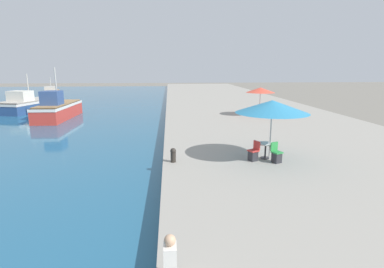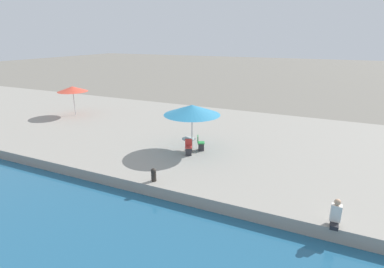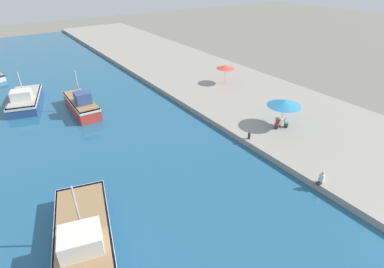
{
  "view_description": "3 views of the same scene",
  "coord_description": "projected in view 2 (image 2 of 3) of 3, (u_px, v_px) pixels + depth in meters",
  "views": [
    {
      "loc": [
        0.34,
        2.08,
        4.81
      ],
      "look_at": [
        1.5,
        17.33,
        1.41
      ],
      "focal_mm": 28.0,
      "sensor_mm": 36.0,
      "label": 1
    },
    {
      "loc": [
        -10.37,
        8.09,
        7.13
      ],
      "look_at": [
        4.97,
        15.22,
        1.61
      ],
      "focal_mm": 28.0,
      "sensor_mm": 36.0,
      "label": 2
    },
    {
      "loc": [
        -17.57,
        -1.72,
        14.79
      ],
      "look_at": [
        -4.0,
        18.0,
        1.21
      ],
      "focal_mm": 28.0,
      "sensor_mm": 36.0,
      "label": 3
    }
  ],
  "objects": [
    {
      "name": "quay_promenade",
      "position": [
        5.0,
        109.0,
        29.53
      ],
      "size": [
        16.0,
        90.0,
        0.61
      ],
      "color": "gray",
      "rests_on": "ground_plane"
    },
    {
      "name": "cafe_umbrella_pink",
      "position": [
        192.0,
        110.0,
        17.34
      ],
      "size": [
        3.32,
        3.32,
        2.77
      ],
      "color": "#B7B7B7",
      "rests_on": "quay_promenade"
    },
    {
      "name": "cafe_umbrella_white",
      "position": [
        73.0,
        89.0,
        25.42
      ],
      "size": [
        2.51,
        2.51,
        2.5
      ],
      "color": "#B7B7B7",
      "rests_on": "quay_promenade"
    },
    {
      "name": "cafe_table",
      "position": [
        189.0,
        142.0,
        17.87
      ],
      "size": [
        0.8,
        0.8,
        0.74
      ],
      "color": "#333338",
      "rests_on": "quay_promenade"
    },
    {
      "name": "cafe_chair_left",
      "position": [
        201.0,
        145.0,
        17.93
      ],
      "size": [
        0.54,
        0.56,
        0.91
      ],
      "rotation": [
        0.0,
        0.0,
        3.57
      ],
      "color": "#2D2D33",
      "rests_on": "quay_promenade"
    },
    {
      "name": "cafe_chair_right",
      "position": [
        189.0,
        149.0,
        17.25
      ],
      "size": [
        0.56,
        0.55,
        0.91
      ],
      "rotation": [
        0.0,
        0.0,
        2.01
      ],
      "color": "#2D2D33",
      "rests_on": "quay_promenade"
    },
    {
      "name": "person_at_quay",
      "position": [
        336.0,
        214.0,
        10.74
      ],
      "size": [
        0.56,
        0.36,
        1.03
      ],
      "color": "#232328",
      "rests_on": "quay_promenade"
    },
    {
      "name": "mooring_bollard",
      "position": [
        154.0,
        174.0,
        14.08
      ],
      "size": [
        0.26,
        0.26,
        0.65
      ],
      "color": "#2D2823",
      "rests_on": "quay_promenade"
    }
  ]
}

